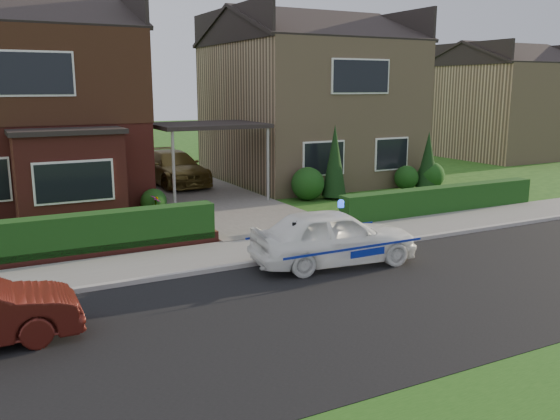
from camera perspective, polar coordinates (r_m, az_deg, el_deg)
ground at (r=12.21m, az=12.11°, el=-7.82°), size 120.00×120.00×0.00m
road at (r=12.21m, az=12.11°, el=-7.82°), size 60.00×6.00×0.02m
kerb at (r=14.53m, az=4.43°, el=-4.13°), size 60.00×0.16×0.12m
sidewalk at (r=15.40m, az=2.35°, el=-3.22°), size 60.00×2.00×0.10m
driveway at (r=21.50m, az=-6.89°, el=1.07°), size 3.80×12.00×0.12m
house_left at (r=22.73m, az=-23.86°, el=10.26°), size 7.50×9.53×7.25m
house_right at (r=26.34m, az=2.58°, el=11.01°), size 7.50×8.06×7.25m
carport_link at (r=21.13m, az=-7.02°, el=7.98°), size 3.80×3.00×2.77m
dwarf_wall at (r=14.68m, az=-20.23°, el=-4.20°), size 7.70×0.25×0.36m
hedge_left at (r=14.87m, az=-20.26°, el=-4.72°), size 7.50×0.55×0.90m
hedge_right at (r=19.79m, az=15.19°, el=-0.38°), size 7.50×0.55×0.80m
shrub_left_mid at (r=18.70m, az=-16.56°, el=0.91°), size 1.32×1.32×1.32m
shrub_left_near at (r=19.39m, az=-12.06°, el=0.80°), size 0.84×0.84×0.84m
shrub_right_near at (r=21.34m, az=2.69°, el=2.54°), size 1.20×1.20×1.20m
shrub_right_mid at (r=24.07m, az=12.07°, el=3.06°), size 0.96×0.96×0.96m
shrub_right_far at (r=24.49m, az=14.33°, el=3.25°), size 1.08×1.08×1.08m
conifer_a at (r=21.59m, az=5.27°, el=4.49°), size 0.90×0.90×2.60m
conifer_b at (r=24.28m, az=14.04°, el=4.52°), size 0.90×0.90×2.20m
neighbour_right at (r=37.01m, az=20.50°, el=8.88°), size 6.50×7.00×5.20m
police_car at (r=13.64m, az=5.19°, el=-2.62°), size 3.54×4.00×1.48m
driveway_car at (r=24.55m, az=-10.27°, el=4.03°), size 2.16×4.72×1.34m
potted_plant_a at (r=18.47m, az=-16.24°, el=-0.12°), size 0.44×0.34×0.74m
potted_plant_c at (r=18.81m, az=-11.85°, el=0.27°), size 0.47×0.47×0.71m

